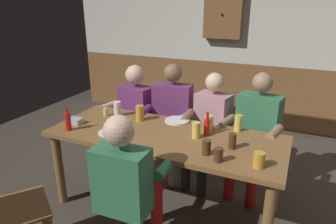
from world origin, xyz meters
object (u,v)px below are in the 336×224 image
(dining_table, at_px, (165,144))
(person_4, at_px, (127,181))
(bottle_1, at_px, (207,126))
(pint_glass_6, at_px, (117,109))
(pint_glass_1, at_px, (196,130))
(pint_glass_4, at_px, (259,160))
(person_0, at_px, (132,112))
(person_3, at_px, (255,129))
(pint_glass_8, at_px, (218,155))
(pint_glass_2, at_px, (238,123))
(chair_empty_near_right, at_px, (3,210))
(wall_dart_cabinet, at_px, (223,14))
(pint_glass_0, at_px, (140,113))
(plate_0, at_px, (110,132))
(person_1, at_px, (171,116))
(table_candle, at_px, (105,112))
(pint_glass_5, at_px, (206,147))
(plate_1, at_px, (177,121))
(bottle_0, at_px, (68,121))
(condiment_caddy, at_px, (75,121))
(pint_glass_3, at_px, (209,123))
(pint_glass_7, at_px, (232,141))

(dining_table, relative_size, person_4, 1.75)
(bottle_1, relative_size, pint_glass_6, 1.40)
(pint_glass_1, distance_m, pint_glass_4, 0.64)
(person_0, height_order, person_3, person_3)
(pint_glass_1, bearing_deg, pint_glass_8, -49.00)
(dining_table, distance_m, person_4, 0.64)
(pint_glass_2, bearing_deg, pint_glass_6, -174.61)
(chair_empty_near_right, xyz_separation_m, pint_glass_4, (1.62, 0.83, 0.35))
(wall_dart_cabinet, bearing_deg, pint_glass_0, -95.45)
(person_3, distance_m, plate_0, 1.41)
(person_1, distance_m, pint_glass_2, 0.87)
(pint_glass_2, bearing_deg, plate_0, -153.23)
(person_4, height_order, pint_glass_1, person_4)
(pint_glass_1, bearing_deg, table_candle, 172.61)
(pint_glass_5, bearing_deg, plate_1, 130.69)
(person_3, distance_m, wall_dart_cabinet, 2.18)
(dining_table, relative_size, bottle_0, 9.23)
(plate_1, bearing_deg, person_1, 123.30)
(pint_glass_2, xyz_separation_m, pint_glass_5, (-0.12, -0.55, -0.02))
(person_0, bearing_deg, pint_glass_1, 158.73)
(condiment_caddy, bearing_deg, pint_glass_8, -6.57)
(chair_empty_near_right, xyz_separation_m, wall_dart_cabinet, (0.62, 3.47, 1.21))
(person_1, distance_m, pint_glass_4, 1.40)
(person_4, height_order, pint_glass_4, person_4)
(pint_glass_0, relative_size, pint_glass_3, 1.06)
(dining_table, xyz_separation_m, pint_glass_2, (0.57, 0.34, 0.18))
(chair_empty_near_right, bearing_deg, pint_glass_8, 66.37)
(condiment_caddy, height_order, pint_glass_8, pint_glass_8)
(pint_glass_7, bearing_deg, wall_dart_cabinet, 107.35)
(chair_empty_near_right, distance_m, pint_glass_8, 1.59)
(table_candle, xyz_separation_m, pint_glass_2, (1.32, 0.16, 0.04))
(condiment_caddy, xyz_separation_m, bottle_0, (0.06, -0.16, 0.06))
(pint_glass_1, height_order, pint_glass_7, pint_glass_1)
(plate_0, bearing_deg, pint_glass_1, 16.82)
(table_candle, distance_m, pint_glass_4, 1.65)
(person_1, distance_m, bottle_0, 1.11)
(person_0, bearing_deg, pint_glass_0, 138.86)
(plate_0, relative_size, pint_glass_0, 1.39)
(chair_empty_near_right, relative_size, bottle_1, 4.20)
(table_candle, distance_m, pint_glass_1, 1.03)
(bottle_1, distance_m, pint_glass_2, 0.30)
(pint_glass_1, bearing_deg, pint_glass_3, 75.36)
(table_candle, bearing_deg, pint_glass_2, 7.03)
(person_4, xyz_separation_m, bottle_0, (-0.83, 0.36, 0.20))
(pint_glass_0, height_order, pint_glass_7, pint_glass_0)
(condiment_caddy, xyz_separation_m, pint_glass_7, (1.50, 0.08, 0.04))
(person_1, relative_size, bottle_0, 5.54)
(person_3, distance_m, pint_glass_5, 0.91)
(bottle_1, bearing_deg, pint_glass_4, -37.79)
(condiment_caddy, height_order, pint_glass_0, pint_glass_0)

